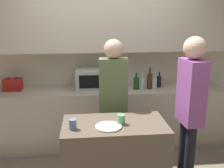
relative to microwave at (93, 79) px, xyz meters
The scene contains 16 objects.
back_wall 0.56m from the microwave, 45.93° to the left, with size 6.40×0.40×2.70m.
back_counter 0.63m from the microwave, 21.28° to the right, with size 3.60×0.62×0.90m.
kitchen_island 1.52m from the microwave, 82.97° to the right, with size 1.07×0.59×0.91m.
microwave is the anchor object (origin of this frame).
toaster 1.18m from the microwave, behind, with size 0.26×0.16×0.18m.
potted_plant 1.69m from the microwave, ahead, with size 0.14×0.14×0.39m.
bottle_0 0.66m from the microwave, 10.34° to the right, with size 0.08×0.08×0.25m.
bottle_1 0.75m from the microwave, 10.97° to the right, with size 0.06×0.06×0.24m.
bottle_2 0.85m from the microwave, ahead, with size 0.08×0.08×0.32m.
bottle_3 0.93m from the microwave, ahead, with size 0.07×0.07×0.23m.
bottle_4 1.02m from the microwave, ahead, with size 0.07×0.07×0.24m.
plate_on_island 1.49m from the microwave, 86.12° to the right, with size 0.26×0.26×0.01m.
cup_0 1.51m from the microwave, 99.43° to the right, with size 0.07×0.07×0.10m.
cup_1 1.44m from the microwave, 80.63° to the right, with size 0.08×0.08×0.10m.
person_left 0.86m from the microwave, 75.16° to the right, with size 0.36×0.23×1.72m.
person_center 1.66m from the microwave, 53.63° to the right, with size 0.23×0.35×1.78m.
Camera 1 is at (-0.30, -2.39, 1.99)m, focal length 42.00 mm.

